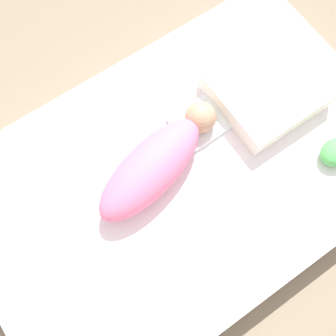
# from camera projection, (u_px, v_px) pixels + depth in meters

# --- Properties ---
(ground_plane) EXTENTS (12.00, 12.00, 0.00)m
(ground_plane) POSITION_uv_depth(u_px,v_px,m) (183.00, 182.00, 1.56)
(ground_plane) COLOR #7A6B56
(bed_mattress) EXTENTS (1.56, 1.02, 0.16)m
(bed_mattress) POSITION_uv_depth(u_px,v_px,m) (184.00, 176.00, 1.48)
(bed_mattress) COLOR white
(bed_mattress) RESTS_ON ground_plane
(burp_cloth) EXTENTS (0.22, 0.16, 0.02)m
(burp_cloth) POSITION_uv_depth(u_px,v_px,m) (203.00, 121.00, 1.45)
(burp_cloth) COLOR white
(burp_cloth) RESTS_ON bed_mattress
(swaddled_baby) EXTENTS (0.56, 0.28, 0.15)m
(swaddled_baby) POSITION_uv_depth(u_px,v_px,m) (156.00, 163.00, 1.33)
(swaddled_baby) COLOR pink
(swaddled_baby) RESTS_ON bed_mattress
(pillow) EXTENTS (0.36, 0.35, 0.09)m
(pillow) POSITION_uv_depth(u_px,v_px,m) (265.00, 90.00, 1.45)
(pillow) COLOR white
(pillow) RESTS_ON bed_mattress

